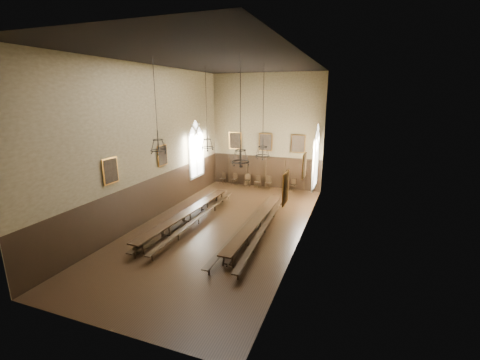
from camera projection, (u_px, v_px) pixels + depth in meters
The scene contains 32 objects.
floor at pixel (222, 227), 18.41m from camera, with size 9.00×18.00×0.02m, color black.
ceiling at pixel (219, 60), 16.12m from camera, with size 9.00×18.00×0.02m, color black.
wall_back at pixel (266, 132), 25.43m from camera, with size 9.00×0.02×9.00m, color #81714F.
wall_front at pixel (92, 197), 9.10m from camera, with size 9.00×0.02×9.00m, color #81714F.
wall_left at pixel (150, 145), 18.78m from camera, with size 0.02×18.00×9.00m, color #81714F.
wall_right at pixel (304, 154), 15.75m from camera, with size 0.02×18.00×9.00m, color #81714F.
wainscot_panelling at pixel (221, 206), 18.09m from camera, with size 9.00×18.00×2.50m, color black, non-canonical shape.
table_left at pixel (188, 217), 18.84m from camera, with size 1.01×9.44×0.74m.
table_right at pixel (257, 224), 17.78m from camera, with size 0.67×9.26×0.72m.
bench_left_outer at pixel (183, 216), 19.15m from camera, with size 0.87×10.46×0.47m.
bench_left_inner at pixel (199, 219), 18.71m from camera, with size 0.45×10.13×0.46m.
bench_right_inner at pixel (246, 226), 17.69m from camera, with size 0.41×10.37×0.47m.
bench_right_outer at pixel (265, 227), 17.52m from camera, with size 0.86×10.56×0.48m.
chair_0 at pixel (223, 180), 27.33m from camera, with size 0.50×0.50×0.94m.
chair_1 at pixel (234, 181), 27.01m from camera, with size 0.52×0.52×0.99m.
chair_2 at pixel (248, 182), 26.58m from camera, with size 0.54×0.54×1.02m.
chair_3 at pixel (257, 184), 26.22m from camera, with size 0.47×0.47×0.97m.
chair_4 at pixel (268, 185), 25.92m from camera, with size 0.47×0.47×1.00m.
chair_6 at pixel (293, 187), 25.32m from camera, with size 0.50×0.50×0.93m.
chandelier_back_left at pixel (207, 142), 20.22m from camera, with size 0.79×0.79×5.03m.
chandelier_back_right at pixel (263, 150), 18.56m from camera, with size 0.83×0.83×5.25m.
chandelier_front_left at pixel (158, 144), 15.50m from camera, with size 0.79×0.79×4.43m.
chandelier_front_right at pixel (240, 154), 14.03m from camera, with size 0.79×0.79×4.68m.
portrait_back_0 at pixel (235, 141), 26.39m from camera, with size 1.10×0.12×1.40m.
portrait_back_1 at pixel (266, 142), 25.52m from camera, with size 1.10×0.12×1.40m.
portrait_back_2 at pixel (298, 144), 24.64m from camera, with size 1.10×0.12×1.40m.
portrait_left_0 at pixel (162, 155), 19.85m from camera, with size 0.12×1.00×1.30m.
portrait_left_1 at pixel (111, 171), 15.77m from camera, with size 0.12×1.00×1.30m.
portrait_right_0 at pixel (304, 166), 16.90m from camera, with size 0.12×1.00×1.30m.
portrait_right_1 at pixel (286, 188), 12.82m from camera, with size 0.12×1.00×1.30m.
window_right at pixel (316, 157), 21.04m from camera, with size 0.20×2.20×4.60m, color white, non-canonical shape.
window_left at pixel (196, 149), 24.02m from camera, with size 0.20×2.20×4.60m, color white, non-canonical shape.
Camera 1 is at (6.95, -15.68, 7.27)m, focal length 24.00 mm.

